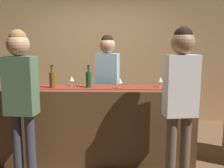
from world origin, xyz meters
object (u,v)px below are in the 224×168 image
object	(u,v)px
wine_glass_far_end	(120,81)
customer_browsing	(21,90)
customer_sipping	(181,90)
wine_bottle_green	(89,79)
wine_glass_mid_counter	(160,80)
wine_bottle_amber	(52,80)
bartender	(107,77)
wine_glass_near_customer	(72,79)
wine_bottle_clear	(18,79)

from	to	relation	value
wine_glass_far_end	customer_browsing	size ratio (longest dim) A/B	0.08
wine_glass_far_end	customer_sipping	world-z (taller)	customer_sipping
customer_sipping	customer_browsing	size ratio (longest dim) A/B	1.01
wine_bottle_green	customer_browsing	size ratio (longest dim) A/B	0.17
wine_glass_mid_counter	customer_sipping	distance (m)	0.66
wine_bottle_amber	bartender	world-z (taller)	bartender
wine_bottle_amber	bartender	xyz separation A→B (m)	(0.69, 0.64, -0.06)
wine_bottle_green	customer_sipping	size ratio (longest dim) A/B	0.17
wine_glass_near_customer	customer_sipping	size ratio (longest dim) A/B	0.08
wine_bottle_clear	wine_glass_near_customer	distance (m)	0.72
wine_glass_near_customer	wine_glass_mid_counter	bearing A→B (deg)	-2.60
wine_bottle_green	bartender	size ratio (longest dim) A/B	0.18
wine_bottle_green	bartender	distance (m)	0.63
wine_glass_mid_counter	bartender	bearing A→B (deg)	142.09
wine_bottle_clear	wine_bottle_amber	size ratio (longest dim) A/B	1.00
wine_bottle_green	customer_sipping	world-z (taller)	customer_sipping
wine_bottle_green	wine_bottle_clear	distance (m)	0.96
wine_glass_mid_counter	bartender	world-z (taller)	bartender
wine_glass_mid_counter	customer_browsing	world-z (taller)	customer_browsing
wine_bottle_green	wine_glass_far_end	size ratio (longest dim) A/B	2.10
wine_bottle_green	wine_glass_far_end	world-z (taller)	wine_bottle_green
wine_bottle_amber	wine_glass_near_customer	world-z (taller)	wine_bottle_amber
wine_bottle_clear	wine_glass_far_end	bearing A→B (deg)	-5.72
wine_glass_near_customer	wine_glass_far_end	distance (m)	0.67
wine_bottle_amber	wine_glass_mid_counter	size ratio (longest dim) A/B	2.10
wine_glass_near_customer	wine_bottle_amber	bearing A→B (deg)	-151.25
wine_bottle_green	wine_bottle_clear	xyz separation A→B (m)	(-0.96, 0.05, 0.00)
wine_bottle_clear	wine_bottle_amber	xyz separation A→B (m)	(0.49, -0.09, 0.00)
wine_glass_far_end	bartender	world-z (taller)	bartender
wine_glass_mid_counter	customer_browsing	xyz separation A→B (m)	(-1.63, -0.60, -0.04)
wine_glass_far_end	customer_browsing	distance (m)	1.19
wine_glass_far_end	customer_sipping	size ratio (longest dim) A/B	0.08
wine_bottle_clear	wine_glass_near_customer	size ratio (longest dim) A/B	2.10
wine_bottle_clear	customer_sipping	bearing A→B (deg)	-18.30
wine_bottle_amber	wine_glass_mid_counter	world-z (taller)	wine_bottle_amber
wine_bottle_clear	wine_glass_far_end	size ratio (longest dim) A/B	2.10
wine_glass_mid_counter	customer_sipping	xyz separation A→B (m)	(0.11, -0.65, -0.02)
wine_bottle_amber	wine_glass_far_end	bearing A→B (deg)	-2.93
wine_bottle_clear	bartender	world-z (taller)	bartender
wine_glass_near_customer	customer_sipping	world-z (taller)	customer_sipping
wine_bottle_amber	customer_sipping	size ratio (longest dim) A/B	0.17
wine_bottle_green	wine_glass_mid_counter	size ratio (longest dim) A/B	2.10
wine_bottle_green	wine_bottle_amber	bearing A→B (deg)	-174.55
wine_bottle_green	wine_glass_mid_counter	distance (m)	0.94
wine_bottle_clear	wine_glass_near_customer	world-z (taller)	wine_bottle_clear
wine_glass_mid_counter	wine_glass_far_end	bearing A→B (deg)	-167.62
wine_bottle_amber	customer_sipping	distance (m)	1.63
wine_glass_far_end	wine_bottle_green	bearing A→B (deg)	167.65
customer_sipping	bartender	bearing A→B (deg)	117.21
customer_browsing	wine_bottle_green	bearing A→B (deg)	46.34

